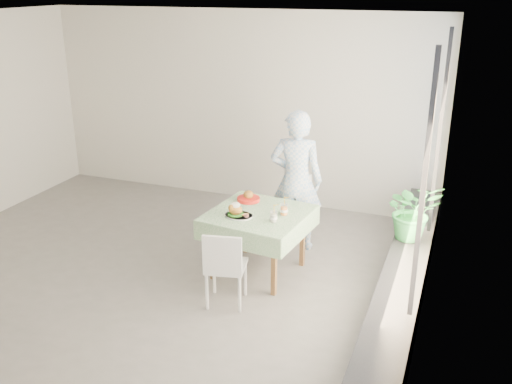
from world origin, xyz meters
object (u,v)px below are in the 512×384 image
at_px(cafe_table, 259,235).
at_px(main_dish, 237,212).
at_px(diner, 296,181).
at_px(potted_plant, 412,211).
at_px(chair_far, 286,223).
at_px(chair_near, 226,281).
at_px(juice_cup_orange, 284,210).

bearing_deg(cafe_table, main_dish, -133.71).
distance_m(diner, potted_plant, 1.47).
bearing_deg(cafe_table, chair_far, 84.91).
height_order(cafe_table, chair_near, chair_near).
bearing_deg(chair_far, juice_cup_orange, -74.07).
xyz_separation_m(chair_far, potted_plant, (1.54, -0.34, 0.53)).
bearing_deg(chair_near, cafe_table, 84.18).
bearing_deg(diner, cafe_table, 67.57).
height_order(main_dish, juice_cup_orange, juice_cup_orange).
height_order(chair_far, main_dish, chair_far).
bearing_deg(main_dish, chair_near, -79.51).
relative_size(diner, juice_cup_orange, 7.05).
relative_size(main_dish, potted_plant, 0.49).
bearing_deg(chair_near, main_dish, 100.49).
bearing_deg(chair_far, cafe_table, -95.09).
distance_m(main_dish, juice_cup_orange, 0.52).
relative_size(cafe_table, juice_cup_orange, 4.64).
distance_m(chair_far, diner, 0.59).
relative_size(diner, main_dish, 5.51).
bearing_deg(cafe_table, potted_plant, 15.56).
xyz_separation_m(chair_near, potted_plant, (1.69, 1.20, 0.57)).
distance_m(chair_near, main_dish, 0.79).
relative_size(main_dish, juice_cup_orange, 1.28).
bearing_deg(potted_plant, main_dish, -160.41).
bearing_deg(chair_near, potted_plant, 35.41).
height_order(chair_near, main_dish, main_dish).
distance_m(juice_cup_orange, potted_plant, 1.39).
xyz_separation_m(cafe_table, main_dish, (-0.18, -0.19, 0.34)).
height_order(diner, potted_plant, diner).
xyz_separation_m(chair_near, diner, (0.27, 1.55, 0.62)).
relative_size(chair_far, main_dish, 3.02).
height_order(chair_far, juice_cup_orange, juice_cup_orange).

